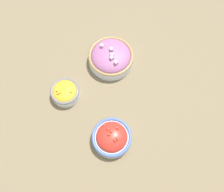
% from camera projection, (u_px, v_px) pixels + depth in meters
% --- Properties ---
extents(ground_plane, '(3.00, 3.00, 0.00)m').
position_uv_depth(ground_plane, '(112.00, 99.00, 1.02)').
color(ground_plane, '#75664C').
extents(bowl_cherry_tomatoes, '(0.15, 0.15, 0.08)m').
position_uv_depth(bowl_cherry_tomatoes, '(112.00, 137.00, 0.93)').
color(bowl_cherry_tomatoes, '#B2C1CC').
rests_on(bowl_cherry_tomatoes, ground_plane).
extents(bowl_red_onion, '(0.19, 0.19, 0.09)m').
position_uv_depth(bowl_red_onion, '(111.00, 57.00, 1.06)').
color(bowl_red_onion, silver).
rests_on(bowl_red_onion, ground_plane).
extents(bowl_squash, '(0.12, 0.12, 0.06)m').
position_uv_depth(bowl_squash, '(65.00, 92.00, 1.00)').
color(bowl_squash, silver).
rests_on(bowl_squash, ground_plane).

